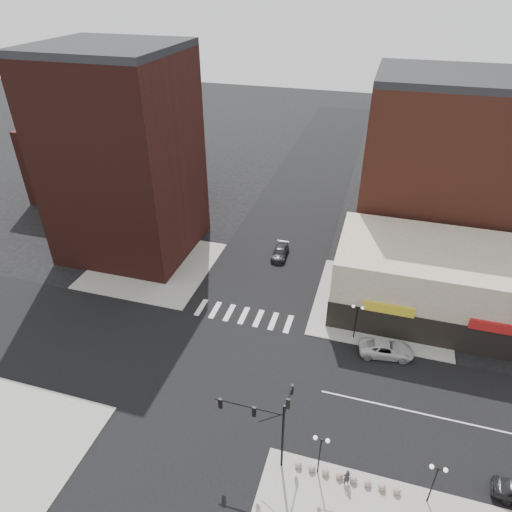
% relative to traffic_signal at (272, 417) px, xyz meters
% --- Properties ---
extents(ground, '(240.00, 240.00, 0.00)m').
position_rel_traffic_signal_xyz_m(ground, '(-7.24, 7.83, -4.96)').
color(ground, black).
rests_on(ground, ground).
extents(road_ew, '(200.00, 14.00, 0.02)m').
position_rel_traffic_signal_xyz_m(road_ew, '(-7.24, 7.83, -4.95)').
color(road_ew, black).
rests_on(road_ew, ground).
extents(road_ns, '(14.00, 200.00, 0.02)m').
position_rel_traffic_signal_xyz_m(road_ns, '(-7.24, 7.83, -4.95)').
color(road_ns, black).
rests_on(road_ns, ground).
extents(sidewalk_nw, '(15.00, 15.00, 0.12)m').
position_rel_traffic_signal_xyz_m(sidewalk_nw, '(-21.74, 22.33, -4.90)').
color(sidewalk_nw, gray).
rests_on(sidewalk_nw, ground).
extents(sidewalk_ne, '(15.00, 15.00, 0.12)m').
position_rel_traffic_signal_xyz_m(sidewalk_ne, '(7.26, 22.33, -4.90)').
color(sidewalk_ne, gray).
rests_on(sidewalk_ne, ground).
extents(building_nw, '(16.00, 15.00, 25.00)m').
position_rel_traffic_signal_xyz_m(building_nw, '(-26.24, 26.33, 7.54)').
color(building_nw, '#3A1712').
rests_on(building_nw, ground).
extents(building_nw_low, '(20.00, 18.00, 12.00)m').
position_rel_traffic_signal_xyz_m(building_nw_low, '(-39.24, 41.83, 1.04)').
color(building_nw_low, '#3A1712').
rests_on(building_nw_low, ground).
extents(building_ne_midrise, '(18.00, 15.00, 22.00)m').
position_rel_traffic_signal_xyz_m(building_ne_midrise, '(11.76, 37.33, 6.04)').
color(building_ne_midrise, maroon).
rests_on(building_ne_midrise, ground).
extents(building_ne_row, '(24.20, 12.20, 8.00)m').
position_rel_traffic_signal_xyz_m(building_ne_row, '(13.76, 22.83, -1.66)').
color(building_ne_row, beige).
rests_on(building_ne_row, ground).
extents(traffic_signal, '(5.59, 3.09, 7.77)m').
position_rel_traffic_signal_xyz_m(traffic_signal, '(0.00, 0.00, 0.00)').
color(traffic_signal, black).
rests_on(traffic_signal, ground).
extents(street_lamp_se_a, '(1.22, 0.32, 4.16)m').
position_rel_traffic_signal_xyz_m(street_lamp_se_a, '(3.76, -0.17, -1.67)').
color(street_lamp_se_a, black).
rests_on(street_lamp_se_a, sidewalk_se).
extents(street_lamp_se_b, '(1.22, 0.32, 4.16)m').
position_rel_traffic_signal_xyz_m(street_lamp_se_b, '(11.76, -0.17, -1.67)').
color(street_lamp_se_b, black).
rests_on(street_lamp_se_b, sidewalk_se).
extents(street_lamp_ne, '(1.22, 0.32, 4.16)m').
position_rel_traffic_signal_xyz_m(street_lamp_ne, '(4.76, 15.83, -1.67)').
color(street_lamp_ne, black).
rests_on(street_lamp_ne, sidewalk_ne).
extents(bollard_row, '(7.90, 0.55, 0.55)m').
position_rel_traffic_signal_xyz_m(bollard_row, '(5.94, -0.17, -4.57)').
color(bollard_row, '#A07C6E').
rests_on(bollard_row, sidewalk_se).
extents(white_suv, '(5.61, 3.16, 1.48)m').
position_rel_traffic_signal_xyz_m(white_suv, '(8.11, 14.33, -4.22)').
color(white_suv, silver).
rests_on(white_suv, ground).
extents(dark_sedan_north, '(2.04, 4.64, 1.33)m').
position_rel_traffic_signal_xyz_m(dark_sedan_north, '(-6.39, 29.06, -4.30)').
color(dark_sedan_north, black).
rests_on(dark_sedan_north, ground).
extents(pedestrian, '(0.67, 0.62, 1.55)m').
position_rel_traffic_signal_xyz_m(pedestrian, '(5.95, -0.44, -4.07)').
color(pedestrian, '#2A272C').
rests_on(pedestrian, sidewalk_se).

